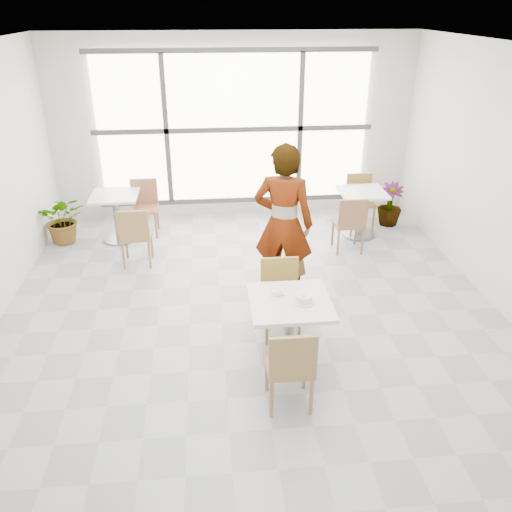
{
  "coord_description": "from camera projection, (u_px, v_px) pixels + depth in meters",
  "views": [
    {
      "loc": [
        -0.48,
        -5.17,
        3.4
      ],
      "look_at": [
        0.0,
        -0.3,
        1.0
      ],
      "focal_mm": 36.6,
      "sensor_mm": 36.0,
      "label": 1
    }
  ],
  "objects": [
    {
      "name": "plant_left",
      "position": [
        64.0,
        219.0,
        8.01
      ],
      "size": [
        0.74,
        0.65,
        0.77
      ],
      "primitive_type": "imported",
      "rotation": [
        0.0,
        0.0,
        0.08
      ],
      "color": "#40743C",
      "rests_on": "ground"
    },
    {
      "name": "plant_right",
      "position": [
        390.0,
        204.0,
        8.67
      ],
      "size": [
        0.53,
        0.53,
        0.72
      ],
      "primitive_type": "imported",
      "rotation": [
        0.0,
        0.0,
        -0.41
      ],
      "color": "#4C7E47",
      "rests_on": "ground"
    },
    {
      "name": "window",
      "position": [
        234.0,
        129.0,
        8.57
      ],
      "size": [
        4.6,
        0.07,
        2.52
      ],
      "color": "white",
      "rests_on": "ground"
    },
    {
      "name": "bg_table_right",
      "position": [
        361.0,
        207.0,
        8.19
      ],
      "size": [
        0.7,
        0.7,
        0.75
      ],
      "color": "white",
      "rests_on": "ground"
    },
    {
      "name": "bg_chair_right_near",
      "position": [
        350.0,
        221.0,
        7.63
      ],
      "size": [
        0.42,
        0.42,
        0.87
      ],
      "rotation": [
        0.0,
        0.0,
        3.14
      ],
      "color": "#8A5F41",
      "rests_on": "ground"
    },
    {
      "name": "bg_chair_left_near",
      "position": [
        135.0,
        233.0,
        7.24
      ],
      "size": [
        0.42,
        0.42,
        0.87
      ],
      "rotation": [
        0.0,
        0.0,
        3.14
      ],
      "color": "olive",
      "rests_on": "ground"
    },
    {
      "name": "wall_front",
      "position": [
        324.0,
        465.0,
        2.38
      ],
      "size": [
        6.0,
        0.0,
        6.0
      ],
      "primitive_type": "plane",
      "rotation": [
        -1.57,
        0.0,
        0.0
      ],
      "color": "silver",
      "rests_on": "ground"
    },
    {
      "name": "oatmeal_bowl",
      "position": [
        304.0,
        299.0,
        5.08
      ],
      "size": [
        0.21,
        0.21,
        0.09
      ],
      "color": "white",
      "rests_on": "main_table"
    },
    {
      "name": "chair_far",
      "position": [
        280.0,
        292.0,
        5.78
      ],
      "size": [
        0.42,
        0.42,
        0.87
      ],
      "color": "#A38336",
      "rests_on": "ground"
    },
    {
      "name": "floor",
      "position": [
        254.0,
        321.0,
        6.16
      ],
      "size": [
        7.0,
        7.0,
        0.0
      ],
      "primitive_type": "plane",
      "color": "#9E9EA5",
      "rests_on": "ground"
    },
    {
      "name": "coffee_cup",
      "position": [
        276.0,
        294.0,
        5.19
      ],
      "size": [
        0.16,
        0.13,
        0.07
      ],
      "color": "white",
      "rests_on": "main_table"
    },
    {
      "name": "bg_chair_right_far",
      "position": [
        360.0,
        197.0,
        8.56
      ],
      "size": [
        0.42,
        0.42,
        0.87
      ],
      "color": "olive",
      "rests_on": "ground"
    },
    {
      "name": "chair_near",
      "position": [
        291.0,
        365.0,
        4.62
      ],
      "size": [
        0.42,
        0.42,
        0.87
      ],
      "rotation": [
        0.0,
        0.0,
        3.14
      ],
      "color": "olive",
      "rests_on": "ground"
    },
    {
      "name": "person",
      "position": [
        283.0,
        224.0,
        6.26
      ],
      "size": [
        0.83,
        0.67,
        1.98
      ],
      "primitive_type": "imported",
      "rotation": [
        0.0,
        0.0,
        2.83
      ],
      "color": "black",
      "rests_on": "ground"
    },
    {
      "name": "wall_back",
      "position": [
        234.0,
        128.0,
        8.63
      ],
      "size": [
        6.0,
        0.0,
        6.0
      ],
      "primitive_type": "plane",
      "rotation": [
        1.57,
        0.0,
        0.0
      ],
      "color": "silver",
      "rests_on": "ground"
    },
    {
      "name": "bg_table_left",
      "position": [
        116.0,
        211.0,
        8.05
      ],
      "size": [
        0.7,
        0.7,
        0.75
      ],
      "color": "white",
      "rests_on": "ground"
    },
    {
      "name": "main_table",
      "position": [
        290.0,
        320.0,
        5.23
      ],
      "size": [
        0.8,
        0.8,
        0.75
      ],
      "color": "silver",
      "rests_on": "ground"
    },
    {
      "name": "ceiling",
      "position": [
        253.0,
        49.0,
        4.84
      ],
      "size": [
        7.0,
        7.0,
        0.0
      ],
      "primitive_type": "plane",
      "rotation": [
        3.14,
        0.0,
        0.0
      ],
      "color": "white",
      "rests_on": "ground"
    },
    {
      "name": "bg_chair_left_far",
      "position": [
        144.0,
        203.0,
        8.31
      ],
      "size": [
        0.42,
        0.42,
        0.87
      ],
      "color": "#9B6143",
      "rests_on": "ground"
    }
  ]
}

